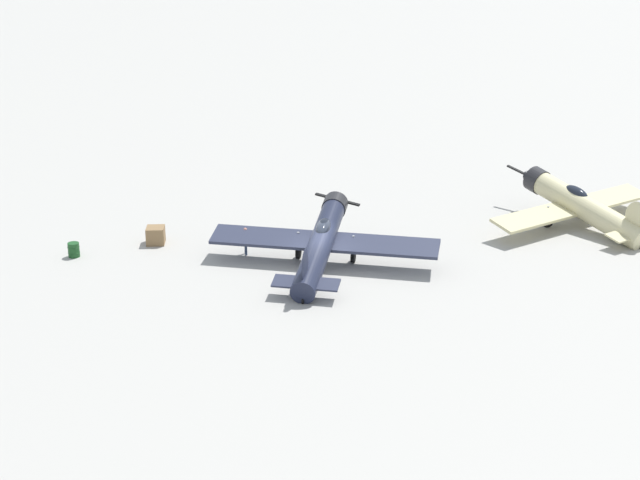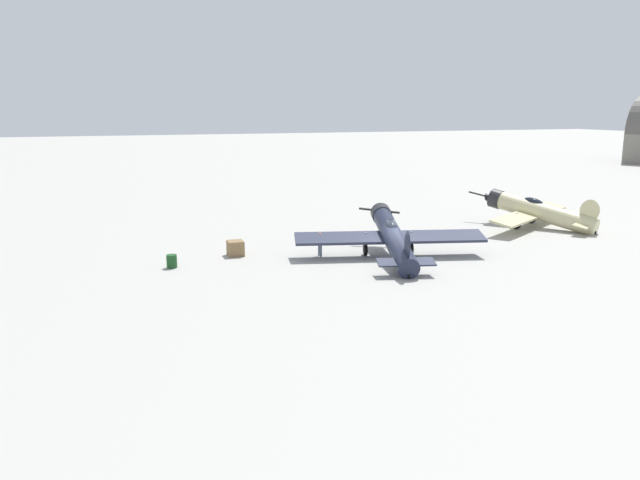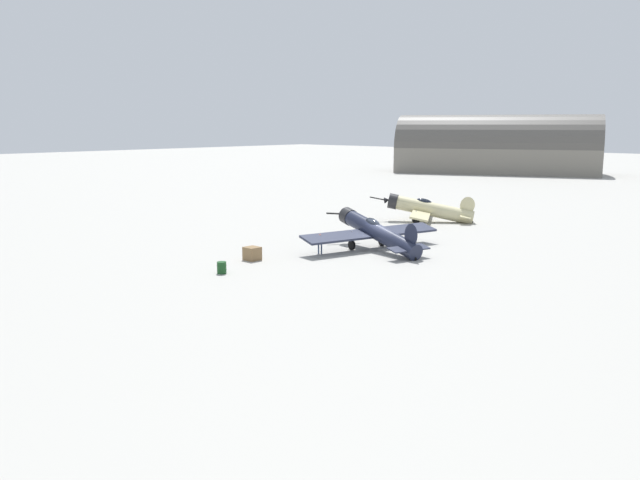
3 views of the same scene
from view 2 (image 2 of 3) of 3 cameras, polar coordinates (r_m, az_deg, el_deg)
The scene contains 6 objects.
ground_plane at distance 40.20m, azimuth 6.75°, elevation -1.91°, with size 400.00×400.00×0.00m, color #A8A59E.
airplane_foreground at distance 40.37m, azimuth 6.65°, elevation 0.37°, with size 10.55×12.63×3.12m.
airplane_mid_apron at distance 53.80m, azimuth 19.38°, elevation 2.51°, with size 9.85×11.54×3.12m.
ground_crew_mechanic at distance 40.92m, azimuth 0.00°, elevation -0.19°, with size 0.61×0.27×1.59m.
equipment_crate at distance 41.58m, azimuth -7.80°, elevation -0.76°, with size 1.11×1.05×1.00m.
fuel_drum at distance 39.17m, azimuth -13.50°, elevation -1.92°, with size 0.67×0.67×0.82m.
Camera 2 is at (34.63, -18.00, 9.65)m, focal length 34.72 mm.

